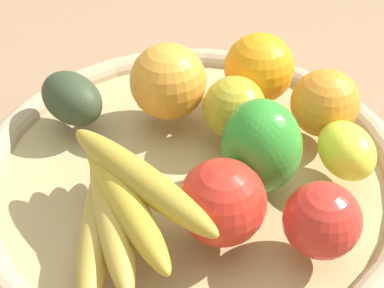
{
  "coord_description": "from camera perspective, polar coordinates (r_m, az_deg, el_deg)",
  "views": [
    {
      "loc": [
        -0.19,
        0.37,
        0.42
      ],
      "look_at": [
        0.0,
        0.0,
        0.05
      ],
      "focal_mm": 52.03,
      "sensor_mm": 36.0,
      "label": 1
    }
  ],
  "objects": [
    {
      "name": "lemon_0",
      "position": [
        0.56,
        15.55,
        -0.65
      ],
      "size": [
        0.09,
        0.09,
        0.05
      ],
      "primitive_type": "ellipsoid",
      "rotation": [
        0.0,
        0.0,
        2.35
      ],
      "color": "yellow",
      "rests_on": "basket"
    },
    {
      "name": "orange_1",
      "position": [
        0.63,
        6.89,
        7.71
      ],
      "size": [
        0.11,
        0.11,
        0.08
      ],
      "primitive_type": "sphere",
      "rotation": [
        0.0,
        0.0,
        0.82
      ],
      "color": "orange",
      "rests_on": "basket"
    },
    {
      "name": "apple_2",
      "position": [
        0.48,
        13.18,
        -7.62
      ],
      "size": [
        0.09,
        0.09,
        0.07
      ],
      "primitive_type": "sphere",
      "rotation": [
        0.0,
        0.0,
        0.94
      ],
      "color": "red",
      "rests_on": "basket"
    },
    {
      "name": "orange_2",
      "position": [
        0.6,
        13.47,
        4.09
      ],
      "size": [
        0.1,
        0.1,
        0.07
      ],
      "primitive_type": "sphere",
      "rotation": [
        0.0,
        0.0,
        3.56
      ],
      "color": "orange",
      "rests_on": "basket"
    },
    {
      "name": "orange_0",
      "position": [
        0.6,
        -2.46,
        6.42
      ],
      "size": [
        0.12,
        0.12,
        0.08
      ],
      "primitive_type": "sphere",
      "rotation": [
        0.0,
        0.0,
        3.89
      ],
      "color": "orange",
      "rests_on": "basket"
    },
    {
      "name": "bell_pepper",
      "position": [
        0.52,
        7.3,
        0.11
      ],
      "size": [
        0.11,
        0.11,
        0.09
      ],
      "primitive_type": "ellipsoid",
      "rotation": [
        0.0,
        0.0,
        5.56
      ],
      "color": "green",
      "rests_on": "basket"
    },
    {
      "name": "ground_plane",
      "position": [
        0.59,
        -0.0,
        -3.99
      ],
      "size": [
        2.4,
        2.4,
        0.0
      ],
      "primitive_type": "plane",
      "color": "#946E4F",
      "rests_on": "ground"
    },
    {
      "name": "apple_1",
      "position": [
        0.58,
        4.35,
        3.77
      ],
      "size": [
        0.08,
        0.08,
        0.07
      ],
      "primitive_type": "sphere",
      "rotation": [
        0.0,
        0.0,
        6.09
      ],
      "color": "#B09B25",
      "rests_on": "basket"
    },
    {
      "name": "apple_0",
      "position": [
        0.47,
        3.12,
        -5.99
      ],
      "size": [
        0.1,
        0.1,
        0.08
      ],
      "primitive_type": "sphere",
      "rotation": [
        0.0,
        0.0,
        0.45
      ],
      "color": "red",
      "rests_on": "basket"
    },
    {
      "name": "basket",
      "position": [
        0.58,
        -0.0,
        -2.92
      ],
      "size": [
        0.46,
        0.46,
        0.03
      ],
      "color": "tan",
      "rests_on": "ground_plane"
    },
    {
      "name": "banana_bunch",
      "position": [
        0.48,
        -7.64,
        -5.99
      ],
      "size": [
        0.18,
        0.17,
        0.07
      ],
      "color": "#AF8C36",
      "rests_on": "basket"
    },
    {
      "name": "avocado",
      "position": [
        0.62,
        -12.14,
        4.68
      ],
      "size": [
        0.09,
        0.08,
        0.05
      ],
      "primitive_type": "ellipsoid",
      "rotation": [
        0.0,
        0.0,
        5.99
      ],
      "color": "#323D26",
      "rests_on": "basket"
    }
  ]
}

